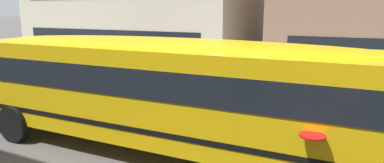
% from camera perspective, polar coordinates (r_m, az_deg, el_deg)
% --- Properties ---
extents(ground_plane, '(400.00, 400.00, 0.00)m').
position_cam_1_polar(ground_plane, '(10.18, 10.37, -10.30)').
color(ground_plane, '#54514F').
extents(sidewalk_far, '(120.00, 3.00, 0.01)m').
position_cam_1_polar(sidewalk_far, '(17.77, 17.91, -1.13)').
color(sidewalk_far, gray).
rests_on(sidewalk_far, ground_plane).
extents(lane_centreline, '(110.00, 0.16, 0.01)m').
position_cam_1_polar(lane_centreline, '(10.18, 10.37, -10.29)').
color(lane_centreline, silver).
rests_on(lane_centreline, ground_plane).
extents(school_bus, '(13.84, 3.28, 3.08)m').
position_cam_1_polar(school_bus, '(8.92, -2.16, -0.92)').
color(school_bus, yellow).
rests_on(school_bus, ground_plane).
extents(parked_car_red_near_corner, '(3.95, 1.97, 1.64)m').
position_cam_1_polar(parked_car_red_near_corner, '(19.78, -15.18, 2.76)').
color(parked_car_red_near_corner, maroon).
rests_on(parked_car_red_near_corner, ground_plane).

